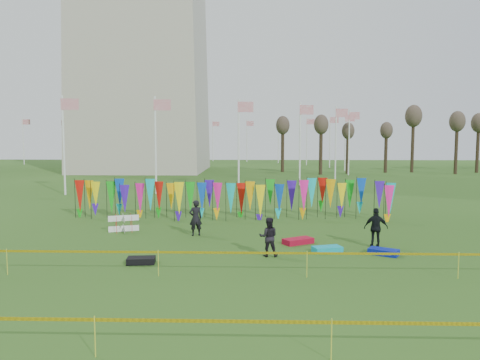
{
  "coord_description": "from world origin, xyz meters",
  "views": [
    {
      "loc": [
        1.32,
        -17.3,
        4.65
      ],
      "look_at": [
        0.64,
        6.0,
        2.53
      ],
      "focal_mm": 35.0,
      "sensor_mm": 36.0,
      "label": 1
    }
  ],
  "objects_px": {
    "kite_bag_turquoise": "(327,249)",
    "kite_bag_black": "(141,260)",
    "person_left": "(196,218)",
    "kite_bag_red": "(298,241)",
    "person_right": "(376,228)",
    "person_mid": "(269,237)",
    "box_kite": "(124,223)",
    "kite_bag_blue": "(384,252)"
  },
  "relations": [
    {
      "from": "kite_bag_red",
      "to": "kite_bag_turquoise",
      "type": "bearing_deg",
      "value": -54.46
    },
    {
      "from": "box_kite",
      "to": "person_mid",
      "type": "xyz_separation_m",
      "value": [
        7.01,
        -4.57,
        0.35
      ]
    },
    {
      "from": "person_left",
      "to": "kite_bag_black",
      "type": "relative_size",
      "value": 1.68
    },
    {
      "from": "person_left",
      "to": "kite_bag_blue",
      "type": "height_order",
      "value": "person_left"
    },
    {
      "from": "kite_bag_turquoise",
      "to": "kite_bag_black",
      "type": "bearing_deg",
      "value": -164.77
    },
    {
      "from": "person_left",
      "to": "kite_bag_red",
      "type": "height_order",
      "value": "person_left"
    },
    {
      "from": "kite_bag_red",
      "to": "box_kite",
      "type": "bearing_deg",
      "value": 164.11
    },
    {
      "from": "person_left",
      "to": "kite_bag_turquoise",
      "type": "bearing_deg",
      "value": 131.75
    },
    {
      "from": "kite_bag_blue",
      "to": "kite_bag_red",
      "type": "xyz_separation_m",
      "value": [
        -3.22,
        1.84,
        0.0
      ]
    },
    {
      "from": "kite_bag_turquoise",
      "to": "person_left",
      "type": "bearing_deg",
      "value": 152.14
    },
    {
      "from": "person_right",
      "to": "kite_bag_turquoise",
      "type": "height_order",
      "value": "person_right"
    },
    {
      "from": "kite_bag_turquoise",
      "to": "kite_bag_black",
      "type": "height_order",
      "value": "kite_bag_black"
    },
    {
      "from": "person_mid",
      "to": "kite_bag_turquoise",
      "type": "bearing_deg",
      "value": -162.42
    },
    {
      "from": "person_left",
      "to": "kite_bag_black",
      "type": "height_order",
      "value": "person_left"
    },
    {
      "from": "person_mid",
      "to": "person_left",
      "type": "bearing_deg",
      "value": -47.61
    },
    {
      "from": "person_left",
      "to": "kite_bag_blue",
      "type": "distance_m",
      "value": 8.66
    },
    {
      "from": "person_right",
      "to": "box_kite",
      "type": "bearing_deg",
      "value": -7.74
    },
    {
      "from": "person_mid",
      "to": "kite_bag_turquoise",
      "type": "xyz_separation_m",
      "value": [
        2.41,
        0.73,
        -0.65
      ]
    },
    {
      "from": "person_left",
      "to": "person_mid",
      "type": "xyz_separation_m",
      "value": [
        3.33,
        -3.76,
        -0.08
      ]
    },
    {
      "from": "person_right",
      "to": "person_mid",
      "type": "bearing_deg",
      "value": 26.07
    },
    {
      "from": "kite_bag_turquoise",
      "to": "person_right",
      "type": "bearing_deg",
      "value": 22.77
    },
    {
      "from": "person_left",
      "to": "kite_bag_turquoise",
      "type": "height_order",
      "value": "person_left"
    },
    {
      "from": "person_left",
      "to": "person_right",
      "type": "xyz_separation_m",
      "value": [
        7.94,
        -2.12,
        -0.01
      ]
    },
    {
      "from": "kite_bag_turquoise",
      "to": "box_kite",
      "type": "bearing_deg",
      "value": 157.79
    },
    {
      "from": "person_left",
      "to": "kite_bag_turquoise",
      "type": "xyz_separation_m",
      "value": [
        5.75,
        -3.04,
        -0.74
      ]
    },
    {
      "from": "box_kite",
      "to": "kite_bag_black",
      "type": "distance_m",
      "value": 6.23
    },
    {
      "from": "person_right",
      "to": "kite_bag_black",
      "type": "xyz_separation_m",
      "value": [
        -9.35,
        -2.87,
        -0.72
      ]
    },
    {
      "from": "box_kite",
      "to": "kite_bag_turquoise",
      "type": "bearing_deg",
      "value": -22.21
    },
    {
      "from": "person_left",
      "to": "person_right",
      "type": "distance_m",
      "value": 8.22
    },
    {
      "from": "kite_bag_blue",
      "to": "box_kite",
      "type": "bearing_deg",
      "value": 159.96
    },
    {
      "from": "person_right",
      "to": "kite_bag_blue",
      "type": "height_order",
      "value": "person_right"
    },
    {
      "from": "person_right",
      "to": "kite_bag_black",
      "type": "relative_size",
      "value": 1.65
    },
    {
      "from": "kite_bag_blue",
      "to": "kite_bag_black",
      "type": "bearing_deg",
      "value": -170.46
    },
    {
      "from": "box_kite",
      "to": "person_mid",
      "type": "distance_m",
      "value": 8.38
    },
    {
      "from": "kite_bag_black",
      "to": "person_left",
      "type": "bearing_deg",
      "value": 74.19
    },
    {
      "from": "person_left",
      "to": "kite_bag_black",
      "type": "xyz_separation_m",
      "value": [
        -1.41,
        -4.99,
        -0.73
      ]
    },
    {
      "from": "box_kite",
      "to": "kite_bag_blue",
      "type": "distance_m",
      "value": 12.34
    },
    {
      "from": "box_kite",
      "to": "person_left",
      "type": "xyz_separation_m",
      "value": [
        3.67,
        -0.81,
        0.44
      ]
    },
    {
      "from": "box_kite",
      "to": "person_right",
      "type": "bearing_deg",
      "value": -14.14
    },
    {
      "from": "person_mid",
      "to": "kite_bag_blue",
      "type": "bearing_deg",
      "value": -174.86
    },
    {
      "from": "person_left",
      "to": "kite_bag_red",
      "type": "distance_m",
      "value": 5.01
    },
    {
      "from": "person_mid",
      "to": "person_right",
      "type": "distance_m",
      "value": 4.89
    }
  ]
}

